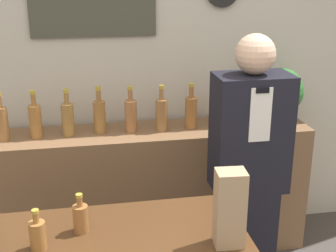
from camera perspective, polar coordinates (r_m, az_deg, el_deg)
The scene contains 16 objects.
back_wall at distance 3.25m, azimuth -3.96°, elevation 8.46°, with size 5.20×0.09×2.70m.
back_shelf at distance 3.30m, azimuth -1.52°, elevation -7.93°, with size 2.09×0.41×0.91m.
shopkeeper at distance 2.70m, azimuth 9.68°, elevation -6.30°, with size 0.41×0.26×1.62m.
potted_plant at distance 3.29m, azimuth 13.50°, elevation 3.89°, with size 0.32×0.32×0.39m.
paper_bag at distance 1.86m, azimuth 7.54°, elevation -9.96°, with size 0.12×0.10×0.32m.
counter_bottle_2 at distance 1.93m, azimuth -15.62°, elevation -12.61°, with size 0.06×0.06×0.17m.
counter_bottle_3 at distance 2.01m, azimuth -10.61°, elevation -10.91°, with size 0.06×0.06×0.17m.
shelf_bottle_0 at distance 3.09m, azimuth -19.61°, elevation 0.43°, with size 0.08×0.08×0.31m.
shelf_bottle_1 at distance 3.07m, azimuth -15.87°, elevation 0.71°, with size 0.08×0.08×0.31m.
shelf_bottle_2 at distance 3.05m, azimuth -12.11°, elevation 0.94°, with size 0.08×0.08×0.31m.
shelf_bottle_3 at distance 3.07m, azimuth -8.34°, elevation 1.27°, with size 0.08×0.08×0.31m.
shelf_bottle_4 at distance 3.06m, azimuth -4.56°, elevation 1.38°, with size 0.08×0.08×0.31m.
shelf_bottle_5 at distance 3.08m, azimuth -0.79°, elevation 1.52°, with size 0.08×0.08×0.31m.
shelf_bottle_6 at distance 3.13m, azimuth 2.81°, elevation 1.81°, with size 0.08×0.08×0.31m.
shelf_bottle_7 at distance 3.18m, azimuth 6.33°, elevation 2.03°, with size 0.08×0.08×0.31m.
shelf_bottle_8 at distance 3.25m, azimuth 9.70°, elevation 2.24°, with size 0.08×0.08×0.31m.
Camera 1 is at (-0.35, -1.17, 1.97)m, focal length 50.00 mm.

